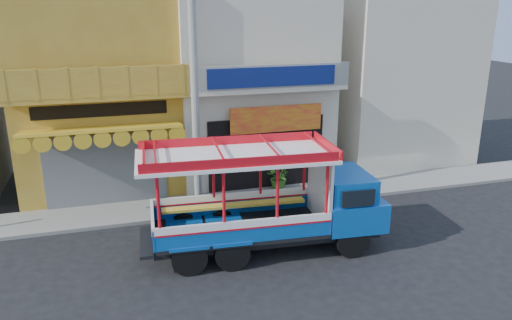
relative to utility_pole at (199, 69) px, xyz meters
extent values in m
plane|color=black|center=(0.85, -3.30, -5.03)|extent=(90.00, 90.00, 0.00)
cube|color=slate|center=(0.85, 0.70, -4.97)|extent=(30.00, 2.00, 0.12)
cube|color=#A77A25|center=(-3.15, 4.70, -1.03)|extent=(6.00, 6.00, 8.00)
cube|color=#595B5E|center=(-3.15, 1.68, -3.63)|extent=(4.20, 0.10, 2.60)
cube|color=gold|center=(-3.15, 0.95, -1.98)|extent=(5.20, 1.50, 0.31)
cube|color=#A77A25|center=(-3.15, 1.35, -0.98)|extent=(6.00, 0.70, 0.18)
cube|color=#A77A25|center=(-3.15, 1.05, -0.43)|extent=(6.00, 0.12, 0.95)
cube|color=black|center=(-3.15, 1.67, -1.48)|extent=(4.50, 0.04, 0.45)
cube|color=beige|center=(2.85, 4.70, -1.03)|extent=(6.00, 6.00, 8.00)
cube|color=black|center=(2.85, 1.68, -3.53)|extent=(4.60, 0.12, 2.80)
cube|color=gold|center=(3.15, 1.40, -2.13)|extent=(3.60, 0.05, 1.00)
cube|color=beige|center=(2.85, 1.35, -0.98)|extent=(6.00, 0.70, 0.18)
cube|color=gray|center=(2.85, 1.05, -0.48)|extent=(6.00, 0.12, 0.85)
cube|color=navy|center=(2.85, 0.98, -0.48)|extent=(4.80, 0.06, 0.70)
cube|color=beige|center=(-0.15, 1.55, -1.03)|extent=(0.35, 0.30, 8.00)
cube|color=beige|center=(9.85, 4.70, -1.23)|extent=(6.00, 6.00, 7.60)
cylinder|color=gray|center=(-0.15, 0.00, -0.53)|extent=(0.26, 0.26, 9.00)
cylinder|color=black|center=(3.55, -4.29, -4.54)|extent=(0.99, 0.34, 0.98)
cylinder|color=black|center=(3.68, -2.44, -4.54)|extent=(0.99, 0.34, 0.98)
cylinder|color=black|center=(0.04, -4.03, -4.54)|extent=(0.99, 0.34, 0.98)
cylinder|color=black|center=(0.18, -2.18, -4.54)|extent=(0.99, 0.34, 0.98)
cylinder|color=black|center=(-1.13, -3.95, -4.54)|extent=(0.99, 0.34, 0.98)
cylinder|color=black|center=(-0.99, -2.10, -4.54)|extent=(0.99, 0.34, 0.98)
cube|color=black|center=(1.28, -3.20, -4.45)|extent=(6.66, 2.09, 0.27)
cube|color=blue|center=(3.81, -3.38, -3.91)|extent=(1.91, 2.27, 0.88)
cube|color=blue|center=(3.67, -3.37, -3.13)|extent=(1.51, 2.07, 0.73)
cube|color=black|center=(4.35, -3.42, -3.18)|extent=(0.18, 1.72, 0.54)
cube|color=black|center=(0.48, -3.14, -4.25)|extent=(4.98, 2.50, 0.12)
cube|color=blue|center=(0.40, -4.17, -3.91)|extent=(4.83, 0.43, 0.59)
cube|color=white|center=(0.40, -4.17, -3.65)|extent=(4.83, 0.44, 0.21)
cube|color=blue|center=(0.55, -2.10, -3.91)|extent=(4.83, 0.43, 0.59)
cube|color=white|center=(0.55, -2.10, -3.65)|extent=(4.83, 0.44, 0.21)
cylinder|color=red|center=(-1.86, -3.98, -2.83)|extent=(0.09, 0.09, 1.56)
cylinder|color=red|center=(-1.72, -1.96, -2.83)|extent=(0.09, 0.09, 1.56)
cube|color=white|center=(2.91, -3.32, -3.15)|extent=(0.22, 1.98, 2.20)
cube|color=white|center=(0.38, -3.13, -2.05)|extent=(5.58, 2.79, 0.10)
cube|color=red|center=(0.38, -3.13, -1.88)|extent=(5.38, 2.67, 0.25)
imported|color=#31641C|center=(3.20, 1.24, -4.39)|extent=(1.21, 1.24, 1.05)
imported|color=#31641C|center=(5.24, 0.53, -4.37)|extent=(0.75, 0.75, 1.08)
camera|label=1|loc=(-2.85, -15.99, 1.99)|focal=35.00mm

